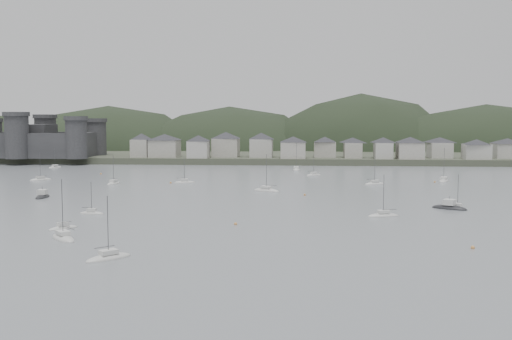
{
  "coord_description": "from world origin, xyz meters",
  "views": [
    {
      "loc": [
        14.36,
        -110.99,
        22.0
      ],
      "look_at": [
        0.0,
        75.0,
        6.0
      ],
      "focal_mm": 42.38,
      "sensor_mm": 36.0,
      "label": 1
    }
  ],
  "objects": [
    {
      "name": "mooring_buoys",
      "position": [
        5.15,
        58.24,
        0.15
      ],
      "size": [
        185.87,
        129.04,
        0.7
      ],
      "color": "#D08B45",
      "rests_on": "ground"
    },
    {
      "name": "ground",
      "position": [
        0.0,
        0.0,
        0.0
      ],
      "size": [
        900.0,
        900.0,
        0.0
      ],
      "primitive_type": "plane",
      "color": "slate",
      "rests_on": "ground"
    },
    {
      "name": "far_shore_land",
      "position": [
        0.0,
        295.0,
        1.5
      ],
      "size": [
        900.0,
        250.0,
        3.0
      ],
      "primitive_type": "cube",
      "color": "#383D2D",
      "rests_on": "ground"
    },
    {
      "name": "motor_launch_near",
      "position": [
        50.13,
        37.67,
        0.28
      ],
      "size": [
        9.06,
        7.56,
        4.09
      ],
      "rotation": [
        0.0,
        0.0,
        0.98
      ],
      "color": "black",
      "rests_on": "ground"
    },
    {
      "name": "waterfront_town",
      "position": [
        50.59,
        183.34,
        8.66
      ],
      "size": [
        451.48,
        28.46,
        12.92
      ],
      "color": "#9B978D",
      "rests_on": "far_shore_land"
    },
    {
      "name": "forested_ridge",
      "position": [
        4.83,
        269.4,
        -11.28
      ],
      "size": [
        851.55,
        103.94,
        102.57
      ],
      "color": "black",
      "rests_on": "ground"
    },
    {
      "name": "sailboat_lead",
      "position": [
        11.79,
        145.84,
        0.17
      ],
      "size": [
        3.07,
        9.13,
        12.4
      ],
      "rotation": [
        0.0,
        0.0,
        3.12
      ],
      "color": "beige",
      "rests_on": "ground"
    },
    {
      "name": "moored_fleet",
      "position": [
        -22.16,
        59.45,
        0.18
      ],
      "size": [
        219.97,
        177.28,
        12.66
      ],
      "color": "beige",
      "rests_on": "ground"
    },
    {
      "name": "motor_launch_far",
      "position": [
        -57.74,
        50.56,
        0.29
      ],
      "size": [
        3.45,
        8.15,
        3.9
      ],
      "rotation": [
        0.0,
        0.0,
        3.22
      ],
      "color": "black",
      "rests_on": "ground"
    },
    {
      "name": "castle",
      "position": [
        -120.0,
        179.8,
        10.96
      ],
      "size": [
        66.0,
        43.0,
        20.0
      ],
      "color": "#303032",
      "rests_on": "far_shore_land"
    }
  ]
}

